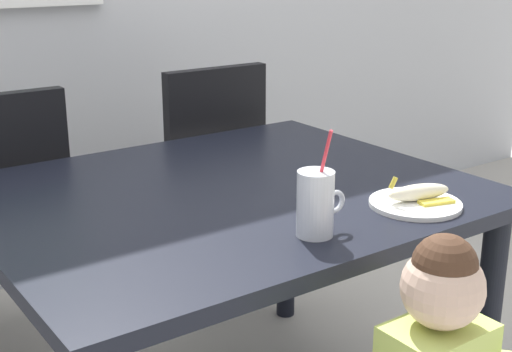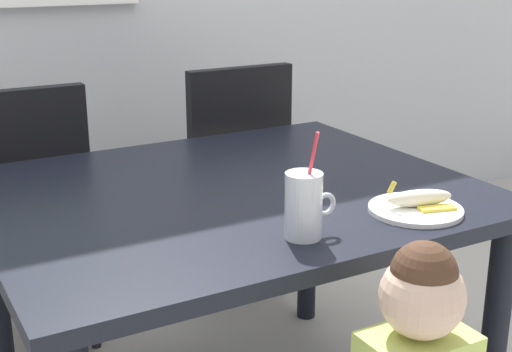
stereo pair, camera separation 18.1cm
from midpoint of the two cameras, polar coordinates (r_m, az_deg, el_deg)
The scene contains 5 objects.
dining_table at distance 1.94m, azimuth -5.08°, elevation -3.79°, with size 1.29×1.07×0.76m.
dining_chair_right at distance 2.81m, azimuth -6.23°, elevation 0.47°, with size 0.44×0.45×0.96m.
milk_cup at distance 1.57m, azimuth 1.55°, elevation -2.58°, with size 0.13×0.08×0.25m.
snack_plate at distance 1.79m, azimuth 9.90°, elevation -2.27°, with size 0.23×0.23×0.01m, color white.
peeled_banana at distance 1.80m, azimuth 10.25°, elevation -1.39°, with size 0.18×0.13×0.07m.
Camera 1 is at (-0.97, -1.52, 1.37)m, focal length 49.72 mm.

